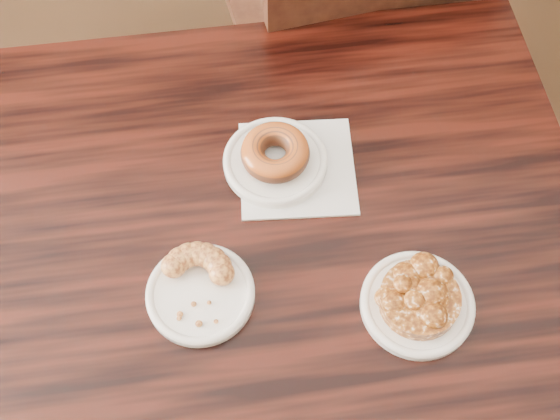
{
  "coord_description": "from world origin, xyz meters",
  "views": [
    {
      "loc": [
        0.04,
        -0.37,
        1.65
      ],
      "look_at": [
        0.04,
        0.11,
        0.8
      ],
      "focal_mm": 45.0,
      "sensor_mm": 36.0,
      "label": 1
    }
  ],
  "objects_px": {
    "cafe_table": "(289,342)",
    "apple_fritter": "(420,298)",
    "glazed_donut": "(275,153)",
    "chair_far": "(341,38)",
    "cruller_fragment": "(199,288)"
  },
  "relations": [
    {
      "from": "cafe_table",
      "to": "cruller_fragment",
      "type": "distance_m",
      "value": 0.43
    },
    {
      "from": "cafe_table",
      "to": "apple_fritter",
      "type": "distance_m",
      "value": 0.45
    },
    {
      "from": "chair_far",
      "to": "apple_fritter",
      "type": "relative_size",
      "value": 6.18
    },
    {
      "from": "apple_fritter",
      "to": "cruller_fragment",
      "type": "xyz_separation_m",
      "value": [
        -0.29,
        0.02,
        -0.0
      ]
    },
    {
      "from": "cafe_table",
      "to": "chair_far",
      "type": "relative_size",
      "value": 1.0
    },
    {
      "from": "cruller_fragment",
      "to": "chair_far",
      "type": "bearing_deg",
      "value": 71.31
    },
    {
      "from": "chair_far",
      "to": "apple_fritter",
      "type": "distance_m",
      "value": 0.84
    },
    {
      "from": "chair_far",
      "to": "cruller_fragment",
      "type": "height_order",
      "value": "chair_far"
    },
    {
      "from": "glazed_donut",
      "to": "apple_fritter",
      "type": "xyz_separation_m",
      "value": [
        0.19,
        -0.23,
        -0.0
      ]
    },
    {
      "from": "glazed_donut",
      "to": "apple_fritter",
      "type": "height_order",
      "value": "glazed_donut"
    },
    {
      "from": "apple_fritter",
      "to": "cafe_table",
      "type": "bearing_deg",
      "value": 156.0
    },
    {
      "from": "chair_far",
      "to": "apple_fritter",
      "type": "bearing_deg",
      "value": 78.41
    },
    {
      "from": "glazed_donut",
      "to": "cruller_fragment",
      "type": "xyz_separation_m",
      "value": [
        -0.1,
        -0.21,
        -0.01
      ]
    },
    {
      "from": "cafe_table",
      "to": "apple_fritter",
      "type": "xyz_separation_m",
      "value": [
        0.17,
        -0.08,
        0.4
      ]
    },
    {
      "from": "chair_far",
      "to": "cruller_fragment",
      "type": "xyz_separation_m",
      "value": [
        -0.25,
        -0.75,
        0.33
      ]
    }
  ]
}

